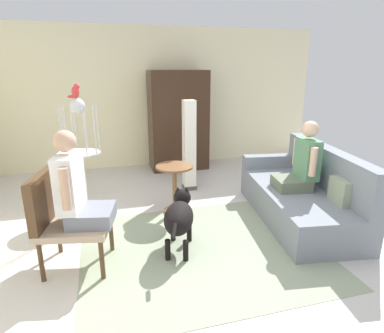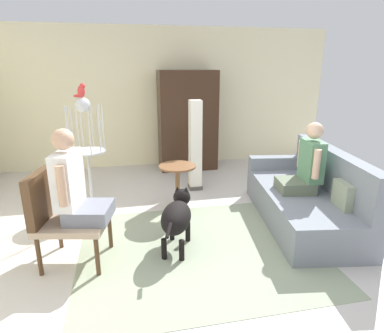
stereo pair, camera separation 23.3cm
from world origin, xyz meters
The scene contains 13 objects.
ground_plane centered at (0.00, 0.00, 0.00)m, with size 7.91×7.91×0.00m, color beige.
back_wall centered at (0.00, 3.35, 1.29)m, with size 6.64×0.12×2.58m, color beige.
area_rug centered at (-0.02, -0.03, 0.00)m, with size 2.50×2.14×0.01m, color gray.
couch centered at (1.45, 0.39, 0.30)m, with size 1.19×2.12×0.91m.
armchair centered at (-1.39, 0.06, 0.55)m, with size 0.75×0.71×0.95m.
person_on_couch centered at (1.39, 0.37, 0.74)m, with size 0.52×0.53×0.85m.
person_on_armchair centered at (-1.23, 0.03, 0.80)m, with size 0.54×0.56×0.89m.
round_end_table centered at (-0.08, 0.98, 0.41)m, with size 0.48×0.48×0.65m.
dog centered at (-0.24, 0.07, 0.38)m, with size 0.48×0.84×0.59m.
bird_cage_stand centered at (-1.22, 1.32, 0.86)m, with size 0.47×0.47×1.51m.
parrot centered at (-1.22, 1.32, 1.59)m, with size 0.17×0.10×0.17m.
column_lamp centered at (0.33, 1.78, 0.69)m, with size 0.20×0.20×1.40m.
armoire_cabinet centered at (0.43, 2.94, 0.91)m, with size 1.05×0.56×1.81m, color #382316.
Camera 1 is at (-0.96, -3.00, 1.89)m, focal length 30.84 mm.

